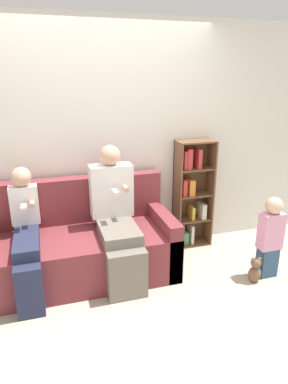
{
  "coord_description": "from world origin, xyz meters",
  "views": [
    {
      "loc": [
        -0.58,
        -2.64,
        1.99
      ],
      "look_at": [
        0.39,
        0.58,
        0.82
      ],
      "focal_mm": 32.0,
      "sensor_mm": 36.0,
      "label": 1
    }
  ],
  "objects_px": {
    "bookshelf": "(192,193)",
    "toddler_standing": "(270,236)",
    "teddy_bear": "(255,270)",
    "adult_seated": "(116,213)",
    "child_seated": "(26,234)",
    "couch": "(81,247)"
  },
  "relations": [
    {
      "from": "toddler_standing",
      "to": "teddy_bear",
      "type": "distance_m",
      "value": 0.38
    },
    {
      "from": "couch",
      "to": "child_seated",
      "type": "xyz_separation_m",
      "value": [
        -0.5,
        -0.15,
        0.28
      ]
    },
    {
      "from": "toddler_standing",
      "to": "adult_seated",
      "type": "bearing_deg",
      "value": 162.22
    },
    {
      "from": "adult_seated",
      "to": "child_seated",
      "type": "xyz_separation_m",
      "value": [
        -0.86,
        -0.04,
        -0.09
      ]
    },
    {
      "from": "adult_seated",
      "to": "bookshelf",
      "type": "bearing_deg",
      "value": 23.02
    },
    {
      "from": "toddler_standing",
      "to": "teddy_bear",
      "type": "bearing_deg",
      "value": -158.69
    },
    {
      "from": "bookshelf",
      "to": "toddler_standing",
      "type": "bearing_deg",
      "value": -62.73
    },
    {
      "from": "adult_seated",
      "to": "teddy_bear",
      "type": "bearing_deg",
      "value": -22.96
    },
    {
      "from": "child_seated",
      "to": "teddy_bear",
      "type": "height_order",
      "value": "child_seated"
    },
    {
      "from": "couch",
      "to": "bookshelf",
      "type": "bearing_deg",
      "value": 13.41
    },
    {
      "from": "adult_seated",
      "to": "child_seated",
      "type": "relative_size",
      "value": 1.15
    },
    {
      "from": "bookshelf",
      "to": "child_seated",
      "type": "bearing_deg",
      "value": -165.84
    },
    {
      "from": "bookshelf",
      "to": "adult_seated",
      "type": "bearing_deg",
      "value": -156.98
    },
    {
      "from": "couch",
      "to": "teddy_bear",
      "type": "xyz_separation_m",
      "value": [
        1.64,
        -0.65,
        -0.19
      ]
    },
    {
      "from": "child_seated",
      "to": "couch",
      "type": "bearing_deg",
      "value": 16.15
    },
    {
      "from": "adult_seated",
      "to": "toddler_standing",
      "type": "xyz_separation_m",
      "value": [
        1.47,
        -0.47,
        -0.24
      ]
    },
    {
      "from": "child_seated",
      "to": "toddler_standing",
      "type": "xyz_separation_m",
      "value": [
        2.33,
        -0.43,
        -0.15
      ]
    },
    {
      "from": "teddy_bear",
      "to": "couch",
      "type": "bearing_deg",
      "value": 158.43
    },
    {
      "from": "teddy_bear",
      "to": "adult_seated",
      "type": "bearing_deg",
      "value": 157.04
    },
    {
      "from": "adult_seated",
      "to": "toddler_standing",
      "type": "relative_size",
      "value": 1.54
    },
    {
      "from": "child_seated",
      "to": "adult_seated",
      "type": "bearing_deg",
      "value": 2.81
    },
    {
      "from": "adult_seated",
      "to": "teddy_bear",
      "type": "xyz_separation_m",
      "value": [
        1.29,
        -0.54,
        -0.56
      ]
    }
  ]
}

